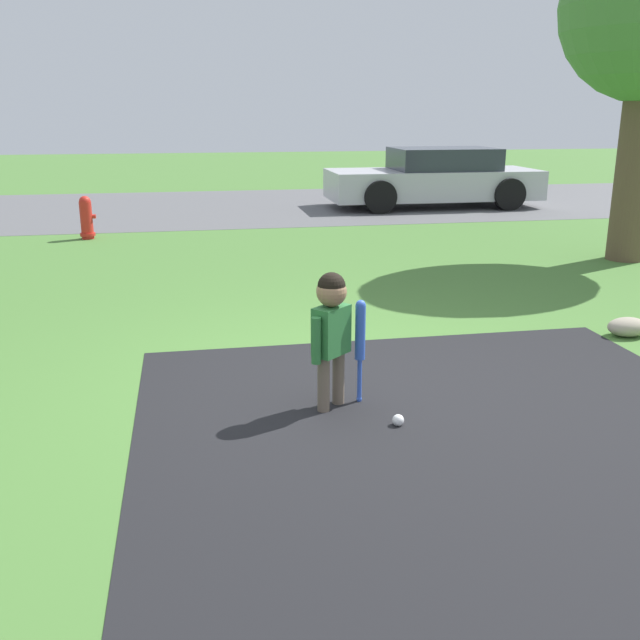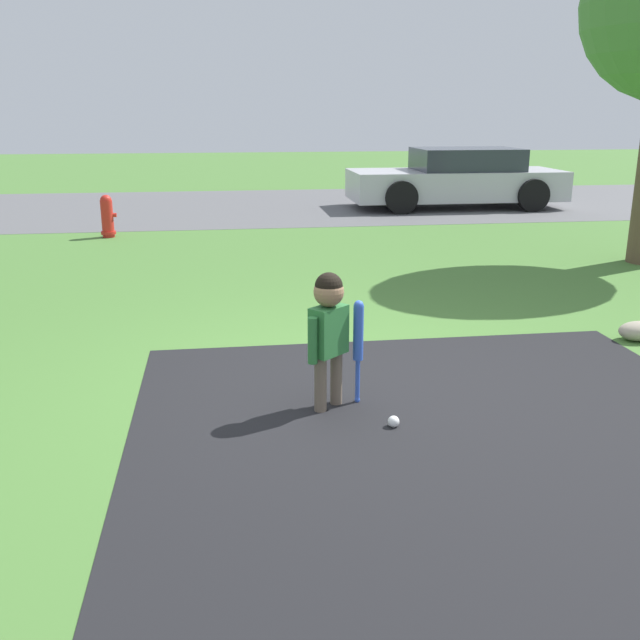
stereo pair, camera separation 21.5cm
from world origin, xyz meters
name	(u,v)px [view 1 (the left image)]	position (x,y,z in m)	size (l,w,h in m)	color
ground_plane	(349,386)	(0.00, 0.00, 0.00)	(60.00, 60.00, 0.00)	#477533
driveway_strip	(602,601)	(0.48, -2.50, 0.00)	(3.95, 7.00, 0.01)	black
street_strip	(239,206)	(0.00, 10.23, 0.00)	(40.00, 6.00, 0.01)	#59595B
child	(331,321)	(-0.21, -0.36, 0.60)	(0.30, 0.27, 0.93)	#6B5B4C
baseball_bat	(361,337)	(0.00, -0.30, 0.47)	(0.07, 0.07, 0.72)	blue
sports_ball	(398,420)	(0.15, -0.72, 0.04)	(0.07, 0.07, 0.07)	white
fire_hydrant	(86,218)	(-2.61, 6.75, 0.32)	(0.26, 0.23, 0.66)	red
parked_car	(435,179)	(3.95, 9.43, 0.57)	(4.27, 1.85, 1.18)	#B7B7BC
edging_rock	(628,327)	(2.68, 0.70, 0.08)	(0.36, 0.25, 0.17)	#9E937F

